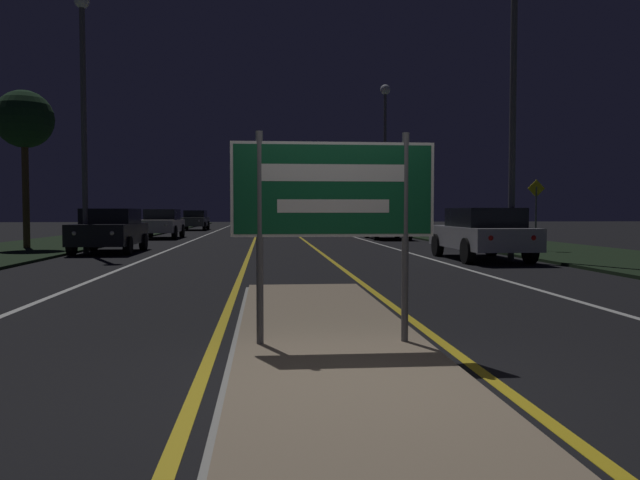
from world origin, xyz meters
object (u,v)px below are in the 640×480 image
at_px(car_receding_3, 341,219).
at_px(warning_sign, 536,208).
at_px(car_receding_1, 387,224).
at_px(highway_sign, 333,198).
at_px(streetlight_left_near, 83,89).
at_px(streetlight_right_near, 514,27).
at_px(car_approaching_1, 162,223).
at_px(car_approaching_0, 110,230).
at_px(car_receding_0, 481,232).
at_px(streetlight_right_far, 385,130).
at_px(car_receding_2, 362,221).
at_px(car_approaching_2, 195,220).

height_order(car_receding_3, warning_sign, warning_sign).
bearing_deg(car_receding_1, highway_sign, -102.38).
bearing_deg(car_receding_1, streetlight_left_near, -139.62).
bearing_deg(car_receding_3, highway_sign, -96.99).
bearing_deg(streetlight_right_near, warning_sign, 56.85).
distance_m(streetlight_left_near, car_approaching_1, 13.06).
height_order(car_receding_1, car_receding_3, car_receding_1).
height_order(car_approaching_0, warning_sign, warning_sign).
xyz_separation_m(highway_sign, car_receding_0, (5.59, 11.47, -0.75)).
xyz_separation_m(highway_sign, car_receding_3, (5.84, 47.64, -0.82)).
relative_size(highway_sign, car_receding_1, 0.46).
distance_m(streetlight_right_far, car_approaching_0, 20.87).
height_order(highway_sign, car_receding_2, highway_sign).
distance_m(highway_sign, car_approaching_1, 27.79).
bearing_deg(highway_sign, car_receding_1, 77.62).
bearing_deg(car_approaching_2, streetlight_left_near, -91.25).
relative_size(car_receding_0, car_receding_3, 1.13).
bearing_deg(warning_sign, streetlight_left_near, 178.12).
bearing_deg(car_approaching_0, warning_sign, -5.29).
height_order(streetlight_left_near, car_receding_1, streetlight_left_near).
distance_m(car_receding_2, car_approaching_2, 13.02).
bearing_deg(streetlight_right_near, car_approaching_1, 127.27).
bearing_deg(streetlight_right_near, car_approaching_0, 158.46).
height_order(streetlight_right_far, car_receding_1, streetlight_right_far).
bearing_deg(streetlight_right_far, car_approaching_0, -128.67).
bearing_deg(car_receding_0, streetlight_right_near, -40.18).
bearing_deg(car_receding_2, car_receding_0, -91.00).
relative_size(car_approaching_0, car_approaching_2, 0.87).
height_order(streetlight_left_near, streetlight_right_far, streetlight_right_far).
xyz_separation_m(car_receding_2, car_receding_3, (-0.18, 11.02, -0.03)).
bearing_deg(car_receding_0, car_approaching_2, 110.93).
xyz_separation_m(highway_sign, car_receding_2, (6.03, 36.62, -0.78)).
height_order(car_receding_0, car_receding_2, car_receding_0).
bearing_deg(car_approaching_2, car_approaching_1, -90.41).
distance_m(streetlight_right_near, car_receding_0, 5.79).
bearing_deg(car_receding_2, car_approaching_1, -141.82).
bearing_deg(car_receding_1, car_approaching_2, 124.81).
xyz_separation_m(streetlight_left_near, car_receding_0, (12.14, -3.42, -4.59)).
height_order(streetlight_left_near, car_receding_2, streetlight_left_near).
height_order(highway_sign, car_receding_3, highway_sign).
relative_size(streetlight_right_near, car_receding_2, 2.26).
distance_m(car_receding_3, warning_sign, 33.36).
bearing_deg(car_approaching_0, highway_sign, -69.20).
distance_m(highway_sign, streetlight_right_near, 13.53).
relative_size(streetlight_right_near, car_receding_0, 2.07).
relative_size(streetlight_right_far, car_receding_0, 1.91).
distance_m(car_receding_1, car_approaching_2, 20.13).
height_order(highway_sign, car_receding_1, highway_sign).
bearing_deg(car_receding_2, streetlight_right_far, -83.79).
xyz_separation_m(car_receding_0, car_receding_1, (-0.07, 13.69, -0.05)).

